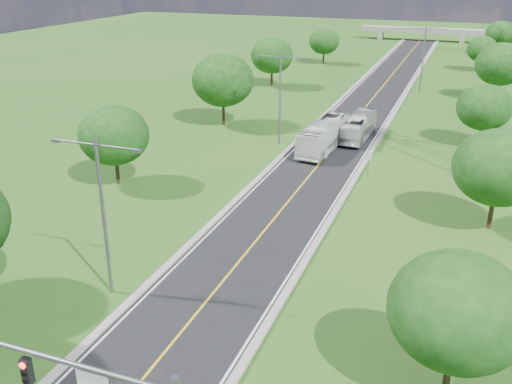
% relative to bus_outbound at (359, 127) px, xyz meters
% --- Properties ---
extents(ground, '(260.00, 260.00, 0.00)m').
position_rel_bus_outbound_xyz_m(ground, '(-1.93, 9.96, -1.41)').
color(ground, '#1E5016').
rests_on(ground, ground).
extents(road, '(8.00, 150.00, 0.06)m').
position_rel_bus_outbound_xyz_m(road, '(-1.93, 15.96, -1.38)').
color(road, black).
rests_on(road, ground).
extents(curb_left, '(0.50, 150.00, 0.22)m').
position_rel_bus_outbound_xyz_m(curb_left, '(-6.18, 15.96, -1.30)').
color(curb_left, gray).
rests_on(curb_left, ground).
extents(curb_right, '(0.50, 150.00, 0.22)m').
position_rel_bus_outbound_xyz_m(curb_right, '(2.32, 15.96, -1.30)').
color(curb_right, gray).
rests_on(curb_right, ground).
extents(speed_limit_sign, '(0.55, 0.09, 2.40)m').
position_rel_bus_outbound_xyz_m(speed_limit_sign, '(3.27, -12.05, 0.19)').
color(speed_limit_sign, slate).
rests_on(speed_limit_sign, ground).
extents(overpass, '(30.00, 3.00, 3.20)m').
position_rel_bus_outbound_xyz_m(overpass, '(-1.93, 89.96, 1.00)').
color(overpass, gray).
rests_on(overpass, ground).
extents(streetlight_near_left, '(5.90, 0.25, 10.00)m').
position_rel_bus_outbound_xyz_m(streetlight_near_left, '(-7.93, -38.04, 4.53)').
color(streetlight_near_left, slate).
rests_on(streetlight_near_left, ground).
extents(streetlight_mid_left, '(5.90, 0.25, 10.00)m').
position_rel_bus_outbound_xyz_m(streetlight_mid_left, '(-7.93, -5.04, 4.53)').
color(streetlight_mid_left, slate).
rests_on(streetlight_mid_left, ground).
extents(streetlight_far_right, '(5.90, 0.25, 10.00)m').
position_rel_bus_outbound_xyz_m(streetlight_far_right, '(4.07, 27.96, 4.53)').
color(streetlight_far_right, slate).
rests_on(streetlight_far_right, ground).
extents(tree_lb, '(6.30, 6.30, 7.33)m').
position_rel_bus_outbound_xyz_m(tree_lb, '(-17.93, -22.04, 3.23)').
color(tree_lb, black).
rests_on(tree_lb, ground).
extents(tree_lc, '(7.56, 7.56, 8.79)m').
position_rel_bus_outbound_xyz_m(tree_lc, '(-16.93, -0.04, 4.16)').
color(tree_lc, black).
rests_on(tree_lc, ground).
extents(tree_ld, '(6.72, 6.72, 7.82)m').
position_rel_bus_outbound_xyz_m(tree_ld, '(-18.93, 23.96, 3.54)').
color(tree_ld, black).
rests_on(tree_ld, ground).
extents(tree_le, '(5.88, 5.88, 6.84)m').
position_rel_bus_outbound_xyz_m(tree_le, '(-16.43, 47.96, 2.92)').
color(tree_le, black).
rests_on(tree_le, ground).
extents(tree_ra, '(6.30, 6.30, 7.33)m').
position_rel_bus_outbound_xyz_m(tree_ra, '(12.07, -40.04, 3.23)').
color(tree_ra, black).
rests_on(tree_ra, ground).
extents(tree_rb, '(6.72, 6.72, 7.82)m').
position_rel_bus_outbound_xyz_m(tree_rb, '(14.07, -20.04, 3.54)').
color(tree_rb, black).
rests_on(tree_rb, ground).
extents(tree_rc, '(5.88, 5.88, 6.84)m').
position_rel_bus_outbound_xyz_m(tree_rc, '(13.07, 1.96, 2.92)').
color(tree_rc, black).
rests_on(tree_rc, ground).
extents(tree_rd, '(7.14, 7.14, 8.30)m').
position_rel_bus_outbound_xyz_m(tree_rd, '(15.07, 25.96, 3.85)').
color(tree_rd, black).
rests_on(tree_rd, ground).
extents(tree_re, '(5.46, 5.46, 6.35)m').
position_rel_bus_outbound_xyz_m(tree_re, '(12.57, 49.96, 2.61)').
color(tree_re, black).
rests_on(tree_re, ground).
extents(tree_rf, '(6.30, 6.30, 7.33)m').
position_rel_bus_outbound_xyz_m(tree_rf, '(16.07, 69.96, 3.23)').
color(tree_rf, black).
rests_on(tree_rf, ground).
extents(bus_outbound, '(2.44, 9.76, 2.71)m').
position_rel_bus_outbound_xyz_m(bus_outbound, '(0.00, 0.00, 0.00)').
color(bus_outbound, beige).
rests_on(bus_outbound, road).
extents(bus_inbound, '(3.33, 11.34, 3.12)m').
position_rel_bus_outbound_xyz_m(bus_inbound, '(-2.73, -5.49, 0.20)').
color(bus_inbound, white).
rests_on(bus_inbound, road).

